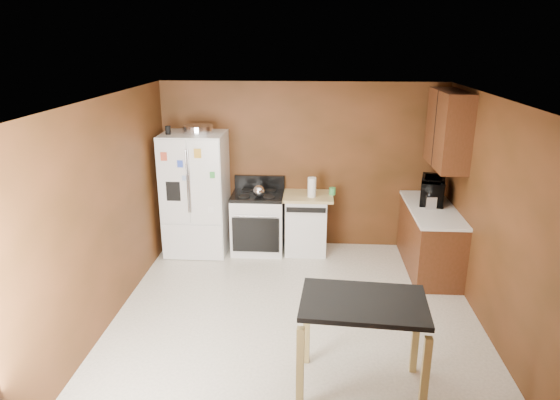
# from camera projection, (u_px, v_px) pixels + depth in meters

# --- Properties ---
(floor) EXTENTS (4.50, 4.50, 0.00)m
(floor) POSITION_uv_depth(u_px,v_px,m) (296.00, 318.00, 5.77)
(floor) COLOR white
(floor) RESTS_ON ground
(ceiling) EXTENTS (4.50, 4.50, 0.00)m
(ceiling) POSITION_uv_depth(u_px,v_px,m) (298.00, 99.00, 5.00)
(ceiling) COLOR white
(ceiling) RESTS_ON ground
(wall_back) EXTENTS (4.20, 0.00, 4.20)m
(wall_back) POSITION_uv_depth(u_px,v_px,m) (302.00, 166.00, 7.52)
(wall_back) COLOR brown
(wall_back) RESTS_ON ground
(wall_front) EXTENTS (4.20, 0.00, 4.20)m
(wall_front) POSITION_uv_depth(u_px,v_px,m) (285.00, 334.00, 3.25)
(wall_front) COLOR brown
(wall_front) RESTS_ON ground
(wall_left) EXTENTS (0.00, 4.50, 4.50)m
(wall_left) POSITION_uv_depth(u_px,v_px,m) (107.00, 212.00, 5.51)
(wall_left) COLOR brown
(wall_left) RESTS_ON ground
(wall_right) EXTENTS (0.00, 4.50, 4.50)m
(wall_right) POSITION_uv_depth(u_px,v_px,m) (496.00, 221.00, 5.25)
(wall_right) COLOR brown
(wall_right) RESTS_ON ground
(roasting_pan) EXTENTS (0.44, 0.44, 0.11)m
(roasting_pan) POSITION_uv_depth(u_px,v_px,m) (198.00, 129.00, 7.10)
(roasting_pan) COLOR silver
(roasting_pan) RESTS_ON refrigerator
(pen_cup) EXTENTS (0.08, 0.08, 0.12)m
(pen_cup) POSITION_uv_depth(u_px,v_px,m) (168.00, 130.00, 6.99)
(pen_cup) COLOR black
(pen_cup) RESTS_ON refrigerator
(kettle) EXTENTS (0.17, 0.17, 0.17)m
(kettle) POSITION_uv_depth(u_px,v_px,m) (259.00, 191.00, 7.19)
(kettle) COLOR silver
(kettle) RESTS_ON gas_range
(paper_towel) EXTENTS (0.14, 0.14, 0.29)m
(paper_towel) POSITION_uv_depth(u_px,v_px,m) (312.00, 187.00, 7.21)
(paper_towel) COLOR white
(paper_towel) RESTS_ON dishwasher
(green_canister) EXTENTS (0.12, 0.12, 0.10)m
(green_canister) POSITION_uv_depth(u_px,v_px,m) (332.00, 191.00, 7.34)
(green_canister) COLOR green
(green_canister) RESTS_ON dishwasher
(toaster) EXTENTS (0.16, 0.24, 0.17)m
(toaster) POSITION_uv_depth(u_px,v_px,m) (429.00, 201.00, 6.76)
(toaster) COLOR silver
(toaster) RESTS_ON right_cabinets
(microwave) EXTENTS (0.51, 0.65, 0.32)m
(microwave) POSITION_uv_depth(u_px,v_px,m) (432.00, 191.00, 6.94)
(microwave) COLOR black
(microwave) RESTS_ON right_cabinets
(refrigerator) EXTENTS (0.90, 0.80, 1.80)m
(refrigerator) POSITION_uv_depth(u_px,v_px,m) (196.00, 194.00, 7.36)
(refrigerator) COLOR white
(refrigerator) RESTS_ON ground
(gas_range) EXTENTS (0.76, 0.68, 1.10)m
(gas_range) POSITION_uv_depth(u_px,v_px,m) (258.00, 222.00, 7.49)
(gas_range) COLOR white
(gas_range) RESTS_ON ground
(dishwasher) EXTENTS (0.78, 0.63, 0.89)m
(dishwasher) POSITION_uv_depth(u_px,v_px,m) (306.00, 223.00, 7.47)
(dishwasher) COLOR white
(dishwasher) RESTS_ON ground
(right_cabinets) EXTENTS (0.63, 1.58, 2.45)m
(right_cabinets) POSITION_uv_depth(u_px,v_px,m) (435.00, 206.00, 6.78)
(right_cabinets) COLOR #5D2C19
(right_cabinets) RESTS_ON ground
(island) EXTENTS (1.15, 0.81, 0.91)m
(island) POSITION_uv_depth(u_px,v_px,m) (363.00, 316.00, 4.39)
(island) COLOR black
(island) RESTS_ON ground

